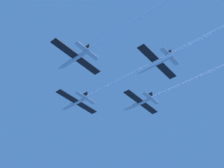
% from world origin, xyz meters
% --- Properties ---
extents(jet_lead, '(19.51, 67.66, 3.23)m').
position_xyz_m(jet_lead, '(-0.38, -19.44, 0.12)').
color(jet_lead, '#B2BAC6').
extents(jet_left_wing, '(19.51, 80.37, 3.23)m').
position_xyz_m(jet_left_wing, '(-17.90, -42.86, 0.23)').
color(jet_left_wing, '#B2BAC6').
extents(jet_right_wing, '(19.51, 67.62, 3.23)m').
position_xyz_m(jet_right_wing, '(16.48, -37.64, 0.91)').
color(jet_right_wing, '#B2BAC6').
extents(jet_slot, '(19.51, 71.89, 3.23)m').
position_xyz_m(jet_slot, '(0.65, -57.08, 0.52)').
color(jet_slot, '#B2BAC6').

